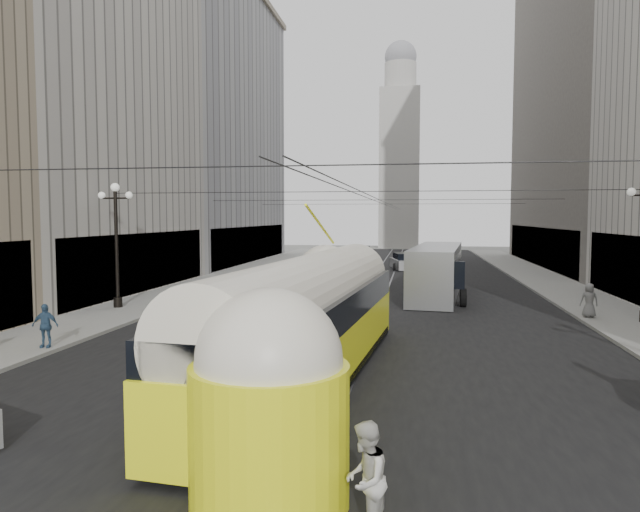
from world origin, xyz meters
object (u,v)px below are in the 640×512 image
(city_bus, at_px, (437,269))
(streetcar, at_px, (309,320))
(pedestrian_crossing_b, at_px, (365,480))
(pedestrian_crossing_a, at_px, (167,381))
(pedestrian_sidewalk_left, at_px, (45,326))
(pedestrian_sidewalk_right, at_px, (589,300))

(city_bus, bearing_deg, streetcar, -102.91)
(city_bus, height_order, pedestrian_crossing_b, city_bus)
(pedestrian_crossing_a, xyz_separation_m, pedestrian_sidewalk_left, (-7.08, 5.36, 0.12))
(pedestrian_crossing_b, relative_size, pedestrian_sidewalk_left, 1.12)
(streetcar, height_order, pedestrian_crossing_b, streetcar)
(pedestrian_sidewalk_right, relative_size, pedestrian_sidewalk_left, 1.02)
(city_bus, bearing_deg, pedestrian_sidewalk_right, -46.76)
(pedestrian_sidewalk_right, bearing_deg, pedestrian_sidewalk_left, 27.25)
(streetcar, xyz_separation_m, pedestrian_crossing_b, (2.31, -7.81, -0.93))
(pedestrian_sidewalk_left, bearing_deg, pedestrian_crossing_b, -49.31)
(pedestrian_crossing_a, distance_m, pedestrian_sidewalk_left, 8.88)
(pedestrian_crossing_b, distance_m, pedestrian_sidewalk_left, 15.80)
(pedestrian_sidewalk_right, xyz_separation_m, pedestrian_sidewalk_left, (-21.00, -9.68, -0.01))
(pedestrian_crossing_b, bearing_deg, pedestrian_sidewalk_right, 163.64)
(pedestrian_crossing_a, xyz_separation_m, pedestrian_sidewalk_right, (13.92, 15.04, 0.14))
(pedestrian_crossing_b, distance_m, pedestrian_sidewalk_right, 21.42)
(pedestrian_crossing_a, bearing_deg, streetcar, -46.04)
(streetcar, bearing_deg, pedestrian_sidewalk_left, 168.19)
(pedestrian_crossing_b, relative_size, pedestrian_sidewalk_right, 1.11)
(pedestrian_crossing_b, height_order, pedestrian_sidewalk_right, pedestrian_crossing_b)
(streetcar, height_order, city_bus, streetcar)
(pedestrian_sidewalk_right, height_order, pedestrian_sidewalk_left, pedestrian_sidewalk_right)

